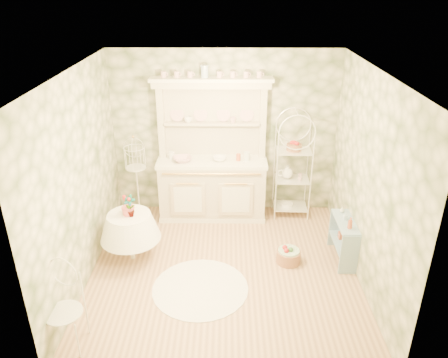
{
  "coord_description": "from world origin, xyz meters",
  "views": [
    {
      "loc": [
        0.05,
        -4.91,
        3.68
      ],
      "look_at": [
        0.0,
        0.5,
        1.15
      ],
      "focal_mm": 35.0,
      "sensor_mm": 36.0,
      "label": 1
    }
  ],
  "objects_px": {
    "cafe_chair": "(65,318)",
    "birdcage_stand": "(137,177)",
    "side_shelf": "(343,241)",
    "kitchen_dresser": "(212,152)",
    "round_table": "(131,238)",
    "floor_basket": "(288,256)",
    "bakers_rack": "(293,163)"
  },
  "relations": [
    {
      "from": "kitchen_dresser",
      "to": "birdcage_stand",
      "type": "bearing_deg",
      "value": -175.58
    },
    {
      "from": "round_table",
      "to": "birdcage_stand",
      "type": "distance_m",
      "value": 1.23
    },
    {
      "from": "side_shelf",
      "to": "floor_basket",
      "type": "xyz_separation_m",
      "value": [
        -0.77,
        -0.09,
        -0.19
      ]
    },
    {
      "from": "side_shelf",
      "to": "floor_basket",
      "type": "bearing_deg",
      "value": -171.11
    },
    {
      "from": "side_shelf",
      "to": "cafe_chair",
      "type": "relative_size",
      "value": 0.87
    },
    {
      "from": "cafe_chair",
      "to": "birdcage_stand",
      "type": "relative_size",
      "value": 0.51
    },
    {
      "from": "round_table",
      "to": "side_shelf",
      "type": "bearing_deg",
      "value": 0.32
    },
    {
      "from": "kitchen_dresser",
      "to": "round_table",
      "type": "height_order",
      "value": "kitchen_dresser"
    },
    {
      "from": "bakers_rack",
      "to": "round_table",
      "type": "distance_m",
      "value": 2.8
    },
    {
      "from": "bakers_rack",
      "to": "cafe_chair",
      "type": "distance_m",
      "value": 4.08
    },
    {
      "from": "floor_basket",
      "to": "round_table",
      "type": "bearing_deg",
      "value": 178.07
    },
    {
      "from": "kitchen_dresser",
      "to": "round_table",
      "type": "relative_size",
      "value": 3.38
    },
    {
      "from": "round_table",
      "to": "floor_basket",
      "type": "height_order",
      "value": "round_table"
    },
    {
      "from": "birdcage_stand",
      "to": "bakers_rack",
      "type": "bearing_deg",
      "value": 3.37
    },
    {
      "from": "round_table",
      "to": "birdcage_stand",
      "type": "xyz_separation_m",
      "value": [
        -0.11,
        1.15,
        0.41
      ]
    },
    {
      "from": "bakers_rack",
      "to": "round_table",
      "type": "xyz_separation_m",
      "value": [
        -2.41,
        -1.3,
        -0.59
      ]
    },
    {
      "from": "kitchen_dresser",
      "to": "floor_basket",
      "type": "distance_m",
      "value": 2.02
    },
    {
      "from": "side_shelf",
      "to": "birdcage_stand",
      "type": "distance_m",
      "value": 3.33
    },
    {
      "from": "round_table",
      "to": "cafe_chair",
      "type": "bearing_deg",
      "value": -103.06
    },
    {
      "from": "cafe_chair",
      "to": "birdcage_stand",
      "type": "xyz_separation_m",
      "value": [
        0.27,
        2.78,
        0.37
      ]
    },
    {
      "from": "birdcage_stand",
      "to": "round_table",
      "type": "bearing_deg",
      "value": -84.71
    },
    {
      "from": "floor_basket",
      "to": "kitchen_dresser",
      "type": "bearing_deg",
      "value": 130.01
    },
    {
      "from": "kitchen_dresser",
      "to": "bakers_rack",
      "type": "relative_size",
      "value": 1.23
    },
    {
      "from": "side_shelf",
      "to": "round_table",
      "type": "height_order",
      "value": "round_table"
    },
    {
      "from": "round_table",
      "to": "cafe_chair",
      "type": "xyz_separation_m",
      "value": [
        -0.38,
        -1.63,
        0.04
      ]
    },
    {
      "from": "kitchen_dresser",
      "to": "bakers_rack",
      "type": "bearing_deg",
      "value": 2.39
    },
    {
      "from": "kitchen_dresser",
      "to": "side_shelf",
      "type": "height_order",
      "value": "kitchen_dresser"
    },
    {
      "from": "cafe_chair",
      "to": "birdcage_stand",
      "type": "distance_m",
      "value": 2.82
    },
    {
      "from": "kitchen_dresser",
      "to": "bakers_rack",
      "type": "distance_m",
      "value": 1.32
    },
    {
      "from": "bakers_rack",
      "to": "side_shelf",
      "type": "relative_size",
      "value": 2.79
    },
    {
      "from": "side_shelf",
      "to": "round_table",
      "type": "distance_m",
      "value": 2.98
    },
    {
      "from": "side_shelf",
      "to": "floor_basket",
      "type": "relative_size",
      "value": 2.2
    }
  ]
}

